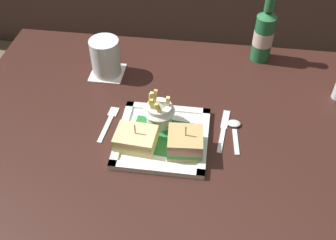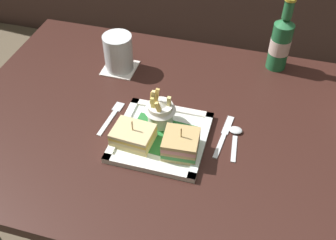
{
  "view_description": "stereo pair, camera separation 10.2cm",
  "coord_description": "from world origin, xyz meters",
  "px_view_note": "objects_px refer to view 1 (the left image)",
  "views": [
    {
      "loc": [
        0.09,
        -0.75,
        1.5
      ],
      "look_at": [
        -0.01,
        -0.03,
        0.79
      ],
      "focal_mm": 42.35,
      "sensor_mm": 36.0,
      "label": 1
    },
    {
      "loc": [
        0.19,
        -0.73,
        1.5
      ],
      "look_at": [
        -0.01,
        -0.03,
        0.79
      ],
      "focal_mm": 42.35,
      "sensor_mm": 36.0,
      "label": 2
    }
  ],
  "objects_px": {
    "water_glass": "(106,59)",
    "spoon": "(234,128)",
    "sandwich_half_left": "(136,139)",
    "square_plate": "(162,138)",
    "beer_bottle": "(264,34)",
    "fork": "(109,122)",
    "knife": "(224,129)",
    "dining_table": "(173,164)",
    "fries_cup": "(159,111)",
    "sandwich_half_right": "(185,142)"
  },
  "relations": [
    {
      "from": "dining_table",
      "to": "knife",
      "type": "bearing_deg",
      "value": -2.82
    },
    {
      "from": "dining_table",
      "to": "water_glass",
      "type": "distance_m",
      "value": 0.37
    },
    {
      "from": "square_plate",
      "to": "knife",
      "type": "xyz_separation_m",
      "value": [
        0.16,
        0.06,
        -0.01
      ]
    },
    {
      "from": "square_plate",
      "to": "sandwich_half_left",
      "type": "bearing_deg",
      "value": -149.88
    },
    {
      "from": "knife",
      "to": "sandwich_half_left",
      "type": "bearing_deg",
      "value": -156.52
    },
    {
      "from": "dining_table",
      "to": "square_plate",
      "type": "height_order",
      "value": "square_plate"
    },
    {
      "from": "beer_bottle",
      "to": "spoon",
      "type": "xyz_separation_m",
      "value": [
        -0.07,
        -0.33,
        -0.09
      ]
    },
    {
      "from": "fork",
      "to": "dining_table",
      "type": "bearing_deg",
      "value": 7.16
    },
    {
      "from": "fries_cup",
      "to": "spoon",
      "type": "xyz_separation_m",
      "value": [
        0.2,
        0.02,
        -0.05
      ]
    },
    {
      "from": "sandwich_half_left",
      "to": "sandwich_half_right",
      "type": "distance_m",
      "value": 0.12
    },
    {
      "from": "knife",
      "to": "spoon",
      "type": "xyz_separation_m",
      "value": [
        0.03,
        0.0,
        0.0
      ]
    },
    {
      "from": "square_plate",
      "to": "spoon",
      "type": "height_order",
      "value": "square_plate"
    },
    {
      "from": "dining_table",
      "to": "knife",
      "type": "relative_size",
      "value": 7.44
    },
    {
      "from": "square_plate",
      "to": "water_glass",
      "type": "height_order",
      "value": "water_glass"
    },
    {
      "from": "beer_bottle",
      "to": "knife",
      "type": "distance_m",
      "value": 0.36
    },
    {
      "from": "dining_table",
      "to": "knife",
      "type": "height_order",
      "value": "knife"
    },
    {
      "from": "square_plate",
      "to": "sandwich_half_right",
      "type": "xyz_separation_m",
      "value": [
        0.06,
        -0.04,
        0.03
      ]
    },
    {
      "from": "square_plate",
      "to": "fork",
      "type": "bearing_deg",
      "value": 164.14
    },
    {
      "from": "dining_table",
      "to": "fries_cup",
      "type": "distance_m",
      "value": 0.24
    },
    {
      "from": "water_glass",
      "to": "knife",
      "type": "distance_m",
      "value": 0.42
    },
    {
      "from": "sandwich_half_right",
      "to": "beer_bottle",
      "type": "height_order",
      "value": "beer_bottle"
    },
    {
      "from": "sandwich_half_left",
      "to": "fork",
      "type": "distance_m",
      "value": 0.12
    },
    {
      "from": "square_plate",
      "to": "fork",
      "type": "relative_size",
      "value": 1.7
    },
    {
      "from": "beer_bottle",
      "to": "fork",
      "type": "xyz_separation_m",
      "value": [
        -0.41,
        -0.35,
        -0.09
      ]
    },
    {
      "from": "fries_cup",
      "to": "knife",
      "type": "bearing_deg",
      "value": 4.02
    },
    {
      "from": "beer_bottle",
      "to": "fork",
      "type": "relative_size",
      "value": 1.71
    },
    {
      "from": "dining_table",
      "to": "fork",
      "type": "distance_m",
      "value": 0.25
    },
    {
      "from": "sandwich_half_left",
      "to": "fries_cup",
      "type": "distance_m",
      "value": 0.1
    },
    {
      "from": "water_glass",
      "to": "spoon",
      "type": "distance_m",
      "value": 0.44
    },
    {
      "from": "sandwich_half_left",
      "to": "water_glass",
      "type": "height_order",
      "value": "water_glass"
    },
    {
      "from": "sandwich_half_left",
      "to": "knife",
      "type": "height_order",
      "value": "sandwich_half_left"
    },
    {
      "from": "sandwich_half_left",
      "to": "spoon",
      "type": "bearing_deg",
      "value": 21.79
    },
    {
      "from": "knife",
      "to": "square_plate",
      "type": "bearing_deg",
      "value": -159.36
    },
    {
      "from": "dining_table",
      "to": "water_glass",
      "type": "relative_size",
      "value": 10.4
    },
    {
      "from": "beer_bottle",
      "to": "water_glass",
      "type": "distance_m",
      "value": 0.49
    },
    {
      "from": "beer_bottle",
      "to": "knife",
      "type": "xyz_separation_m",
      "value": [
        -0.1,
        -0.34,
        -0.09
      ]
    },
    {
      "from": "sandwich_half_left",
      "to": "sandwich_half_right",
      "type": "xyz_separation_m",
      "value": [
        0.12,
        0.0,
        0.01
      ]
    },
    {
      "from": "water_glass",
      "to": "spoon",
      "type": "xyz_separation_m",
      "value": [
        0.39,
        -0.19,
        -0.05
      ]
    },
    {
      "from": "fries_cup",
      "to": "beer_bottle",
      "type": "height_order",
      "value": "beer_bottle"
    },
    {
      "from": "beer_bottle",
      "to": "knife",
      "type": "bearing_deg",
      "value": -107.03
    },
    {
      "from": "sandwich_half_left",
      "to": "spoon",
      "type": "xyz_separation_m",
      "value": [
        0.25,
        0.1,
        -0.03
      ]
    },
    {
      "from": "square_plate",
      "to": "fries_cup",
      "type": "height_order",
      "value": "fries_cup"
    },
    {
      "from": "water_glass",
      "to": "spoon",
      "type": "relative_size",
      "value": 0.94
    },
    {
      "from": "sandwich_half_left",
      "to": "fork",
      "type": "bearing_deg",
      "value": 139.05
    },
    {
      "from": "dining_table",
      "to": "fries_cup",
      "type": "xyz_separation_m",
      "value": [
        -0.04,
        -0.02,
        0.23
      ]
    },
    {
      "from": "sandwich_half_left",
      "to": "spoon",
      "type": "distance_m",
      "value": 0.27
    },
    {
      "from": "fork",
      "to": "spoon",
      "type": "height_order",
      "value": "spoon"
    },
    {
      "from": "water_glass",
      "to": "fork",
      "type": "relative_size",
      "value": 0.83
    },
    {
      "from": "dining_table",
      "to": "square_plate",
      "type": "distance_m",
      "value": 0.19
    },
    {
      "from": "beer_bottle",
      "to": "fork",
      "type": "bearing_deg",
      "value": -139.42
    }
  ]
}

